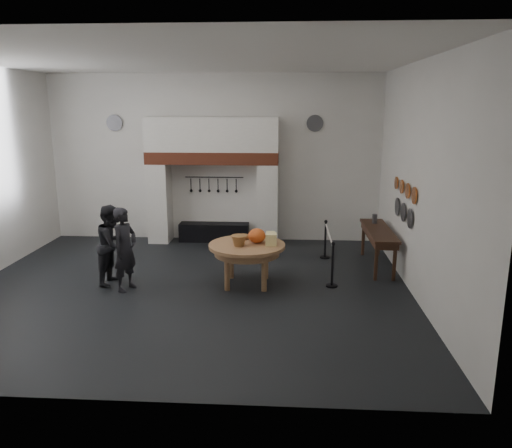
# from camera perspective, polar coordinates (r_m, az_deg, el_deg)

# --- Properties ---
(floor) EXTENTS (9.00, 8.00, 0.02)m
(floor) POSITION_cam_1_polar(r_m,az_deg,el_deg) (10.39, -7.73, -7.34)
(floor) COLOR black
(floor) RESTS_ON ground
(ceiling) EXTENTS (9.00, 8.00, 0.02)m
(ceiling) POSITION_cam_1_polar(r_m,az_deg,el_deg) (9.76, -8.59, 18.22)
(ceiling) COLOR silver
(ceiling) RESTS_ON wall_back
(wall_back) EXTENTS (9.00, 0.02, 4.50)m
(wall_back) POSITION_cam_1_polar(r_m,az_deg,el_deg) (13.74, -4.79, 7.47)
(wall_back) COLOR silver
(wall_back) RESTS_ON floor
(wall_front) EXTENTS (9.00, 0.02, 4.50)m
(wall_front) POSITION_cam_1_polar(r_m,az_deg,el_deg) (6.03, -15.73, -0.56)
(wall_front) COLOR silver
(wall_front) RESTS_ON floor
(wall_right) EXTENTS (0.02, 8.00, 4.50)m
(wall_right) POSITION_cam_1_polar(r_m,az_deg,el_deg) (9.95, 18.25, 4.60)
(wall_right) COLOR silver
(wall_right) RESTS_ON floor
(chimney_pier_left) EXTENTS (0.55, 0.70, 2.15)m
(chimney_pier_left) POSITION_cam_1_polar(r_m,az_deg,el_deg) (13.86, -10.95, 2.41)
(chimney_pier_left) COLOR silver
(chimney_pier_left) RESTS_ON floor
(chimney_pier_right) EXTENTS (0.55, 0.70, 2.15)m
(chimney_pier_right) POSITION_cam_1_polar(r_m,az_deg,el_deg) (13.43, 1.34, 2.30)
(chimney_pier_right) COLOR silver
(chimney_pier_right) RESTS_ON floor
(hearth_brick_band) EXTENTS (3.50, 0.72, 0.32)m
(hearth_brick_band) POSITION_cam_1_polar(r_m,az_deg,el_deg) (13.39, -5.01, 7.57)
(hearth_brick_band) COLOR #9E442B
(hearth_brick_band) RESTS_ON chimney_pier_left
(chimney_hood) EXTENTS (3.50, 0.70, 0.90)m
(chimney_hood) POSITION_cam_1_polar(r_m,az_deg,el_deg) (13.34, -5.06, 10.17)
(chimney_hood) COLOR silver
(chimney_hood) RESTS_ON hearth_brick_band
(iron_range) EXTENTS (1.90, 0.45, 0.50)m
(iron_range) POSITION_cam_1_polar(r_m,az_deg,el_deg) (13.81, -4.79, -0.94)
(iron_range) COLOR black
(iron_range) RESTS_ON floor
(utensil_rail) EXTENTS (1.60, 0.02, 0.02)m
(utensil_rail) POSITION_cam_1_polar(r_m,az_deg,el_deg) (13.72, -4.79, 5.35)
(utensil_rail) COLOR black
(utensil_rail) RESTS_ON wall_back
(work_table) EXTENTS (1.75, 1.75, 0.07)m
(work_table) POSITION_cam_1_polar(r_m,az_deg,el_deg) (10.29, -1.04, -2.49)
(work_table) COLOR #A9824F
(work_table) RESTS_ON floor
(pumpkin) EXTENTS (0.36, 0.36, 0.31)m
(pumpkin) POSITION_cam_1_polar(r_m,az_deg,el_deg) (10.32, 0.10, -1.35)
(pumpkin) COLOR orange
(pumpkin) RESTS_ON work_table
(cheese_block_big) EXTENTS (0.22, 0.22, 0.24)m
(cheese_block_big) POSITION_cam_1_polar(r_m,az_deg,el_deg) (10.17, 1.74, -1.78)
(cheese_block_big) COLOR #EEDE8E
(cheese_block_big) RESTS_ON work_table
(cheese_block_small) EXTENTS (0.18, 0.18, 0.20)m
(cheese_block_small) POSITION_cam_1_polar(r_m,az_deg,el_deg) (10.46, 1.68, -1.45)
(cheese_block_small) COLOR #E8DD8B
(cheese_block_small) RESTS_ON work_table
(wicker_basket) EXTENTS (0.35, 0.35, 0.22)m
(wicker_basket) POSITION_cam_1_polar(r_m,az_deg,el_deg) (10.12, -1.96, -1.92)
(wicker_basket) COLOR olive
(wicker_basket) RESTS_ON work_table
(bread_loaf) EXTENTS (0.31, 0.18, 0.13)m
(bread_loaf) POSITION_cam_1_polar(r_m,az_deg,el_deg) (10.60, -1.43, -1.45)
(bread_loaf) COLOR #9C6137
(bread_loaf) RESTS_ON work_table
(visitor_near) EXTENTS (0.61, 0.73, 1.70)m
(visitor_near) POSITION_cam_1_polar(r_m,az_deg,el_deg) (10.32, -14.74, -2.82)
(visitor_near) COLOR black
(visitor_near) RESTS_ON floor
(visitor_far) EXTENTS (0.74, 0.89, 1.67)m
(visitor_far) POSITION_cam_1_polar(r_m,az_deg,el_deg) (10.82, -16.10, -2.25)
(visitor_far) COLOR black
(visitor_far) RESTS_ON floor
(side_table) EXTENTS (0.55, 2.20, 0.06)m
(side_table) POSITION_cam_1_polar(r_m,az_deg,el_deg) (11.75, 13.85, -0.72)
(side_table) COLOR #3D2116
(side_table) RESTS_ON floor
(pewter_jug) EXTENTS (0.12, 0.12, 0.22)m
(pewter_jug) POSITION_cam_1_polar(r_m,az_deg,el_deg) (12.29, 13.41, 0.59)
(pewter_jug) COLOR #4C4B50
(pewter_jug) RESTS_ON side_table
(copper_pan_a) EXTENTS (0.03, 0.34, 0.34)m
(copper_pan_a) POSITION_cam_1_polar(r_m,az_deg,el_deg) (10.17, 17.64, 3.12)
(copper_pan_a) COLOR #C6662D
(copper_pan_a) RESTS_ON wall_right
(copper_pan_b) EXTENTS (0.03, 0.32, 0.32)m
(copper_pan_b) POSITION_cam_1_polar(r_m,az_deg,el_deg) (10.70, 16.94, 3.64)
(copper_pan_b) COLOR #C6662D
(copper_pan_b) RESTS_ON wall_right
(copper_pan_c) EXTENTS (0.03, 0.30, 0.30)m
(copper_pan_c) POSITION_cam_1_polar(r_m,az_deg,el_deg) (11.23, 16.32, 4.12)
(copper_pan_c) COLOR #C6662D
(copper_pan_c) RESTS_ON wall_right
(copper_pan_d) EXTENTS (0.03, 0.28, 0.28)m
(copper_pan_d) POSITION_cam_1_polar(r_m,az_deg,el_deg) (11.76, 15.74, 4.55)
(copper_pan_d) COLOR #C6662D
(copper_pan_d) RESTS_ON wall_right
(pewter_plate_left) EXTENTS (0.03, 0.40, 0.40)m
(pewter_plate_left) POSITION_cam_1_polar(r_m,az_deg,el_deg) (10.46, 17.19, 0.62)
(pewter_plate_left) COLOR #4C4C51
(pewter_plate_left) RESTS_ON wall_right
(pewter_plate_mid) EXTENTS (0.03, 0.40, 0.40)m
(pewter_plate_mid) POSITION_cam_1_polar(r_m,az_deg,el_deg) (11.03, 16.48, 1.30)
(pewter_plate_mid) COLOR #4C4C51
(pewter_plate_mid) RESTS_ON wall_right
(pewter_plate_right) EXTENTS (0.03, 0.40, 0.40)m
(pewter_plate_right) POSITION_cam_1_polar(r_m,az_deg,el_deg) (11.60, 15.84, 1.92)
(pewter_plate_right) COLOR #4C4C51
(pewter_plate_right) RESTS_ON wall_right
(pewter_plate_back_left) EXTENTS (0.44, 0.03, 0.44)m
(pewter_plate_back_left) POSITION_cam_1_polar(r_m,az_deg,el_deg) (14.28, -15.88, 11.06)
(pewter_plate_back_left) COLOR #4C4C51
(pewter_plate_back_left) RESTS_ON wall_back
(pewter_plate_back_right) EXTENTS (0.44, 0.03, 0.44)m
(pewter_plate_back_right) POSITION_cam_1_polar(r_m,az_deg,el_deg) (13.51, 6.75, 11.36)
(pewter_plate_back_right) COLOR #4C4C51
(pewter_plate_back_right) RESTS_ON wall_back
(barrier_post_near) EXTENTS (0.05, 0.05, 0.90)m
(barrier_post_near) POSITION_cam_1_polar(r_m,az_deg,el_deg) (10.39, 8.73, -4.74)
(barrier_post_near) COLOR black
(barrier_post_near) RESTS_ON floor
(barrier_post_far) EXTENTS (0.05, 0.05, 0.90)m
(barrier_post_far) POSITION_cam_1_polar(r_m,az_deg,el_deg) (12.30, 7.93, -1.85)
(barrier_post_far) COLOR black
(barrier_post_far) RESTS_ON floor
(barrier_rope) EXTENTS (0.04, 2.00, 0.04)m
(barrier_rope) POSITION_cam_1_polar(r_m,az_deg,el_deg) (11.23, 8.36, -1.21)
(barrier_rope) COLOR beige
(barrier_rope) RESTS_ON barrier_post_near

